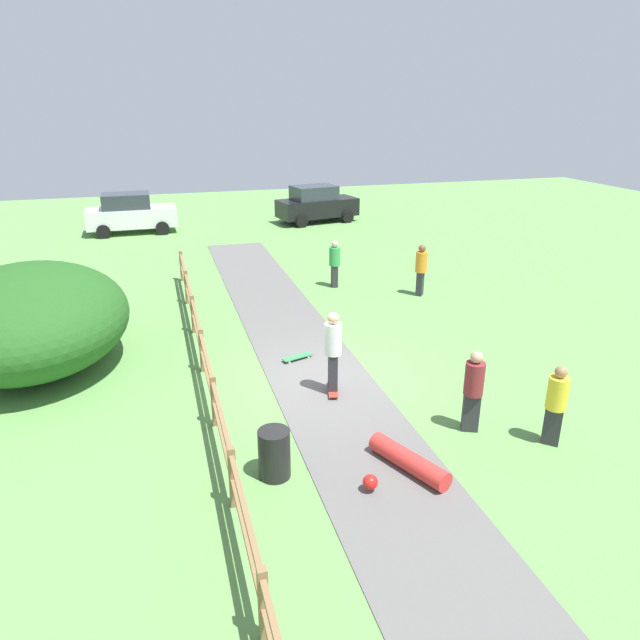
{
  "coord_description": "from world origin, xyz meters",
  "views": [
    {
      "loc": [
        -3.39,
        -11.58,
        6.19
      ],
      "look_at": [
        0.35,
        1.31,
        1.0
      ],
      "focal_mm": 32.31,
      "sensor_mm": 36.0,
      "label": 1
    }
  ],
  "objects_px": {
    "skateboard_loose": "(297,357)",
    "bystander_yellow": "(556,402)",
    "bush_large": "(31,319)",
    "bystander_maroon": "(473,388)",
    "bystander_green": "(335,262)",
    "parked_car_black": "(316,204)",
    "parked_car_white": "(131,213)",
    "trash_bin": "(274,454)",
    "skater_fallen": "(406,462)",
    "bystander_orange": "(421,268)",
    "skater_riding": "(333,348)"
  },
  "relations": [
    {
      "from": "skateboard_loose",
      "to": "bystander_yellow",
      "type": "bearing_deg",
      "value": -53.1
    },
    {
      "from": "bush_large",
      "to": "bystander_maroon",
      "type": "distance_m",
      "value": 10.34
    },
    {
      "from": "bystander_green",
      "to": "parked_car_black",
      "type": "height_order",
      "value": "parked_car_black"
    },
    {
      "from": "parked_car_white",
      "to": "trash_bin",
      "type": "bearing_deg",
      "value": -82.84
    },
    {
      "from": "skater_fallen",
      "to": "parked_car_white",
      "type": "relative_size",
      "value": 0.39
    },
    {
      "from": "skateboard_loose",
      "to": "skater_fallen",
      "type": "bearing_deg",
      "value": -82.06
    },
    {
      "from": "bystander_maroon",
      "to": "bystander_orange",
      "type": "bearing_deg",
      "value": 71.32
    },
    {
      "from": "trash_bin",
      "to": "skateboard_loose",
      "type": "xyz_separation_m",
      "value": [
        1.54,
        4.51,
        -0.36
      ]
    },
    {
      "from": "bush_large",
      "to": "skater_riding",
      "type": "relative_size",
      "value": 2.85
    },
    {
      "from": "bystander_maroon",
      "to": "skateboard_loose",
      "type": "bearing_deg",
      "value": 121.2
    },
    {
      "from": "bystander_yellow",
      "to": "bystander_green",
      "type": "height_order",
      "value": "bystander_green"
    },
    {
      "from": "bystander_maroon",
      "to": "parked_car_white",
      "type": "relative_size",
      "value": 0.41
    },
    {
      "from": "bush_large",
      "to": "bystander_green",
      "type": "bearing_deg",
      "value": 24.63
    },
    {
      "from": "skater_fallen",
      "to": "parked_car_white",
      "type": "bearing_deg",
      "value": 102.75
    },
    {
      "from": "bystander_green",
      "to": "bystander_maroon",
      "type": "bearing_deg",
      "value": -91.42
    },
    {
      "from": "trash_bin",
      "to": "parked_car_black",
      "type": "relative_size",
      "value": 0.2
    },
    {
      "from": "bush_large",
      "to": "trash_bin",
      "type": "distance_m",
      "value": 7.61
    },
    {
      "from": "bush_large",
      "to": "skater_fallen",
      "type": "height_order",
      "value": "bush_large"
    },
    {
      "from": "bystander_yellow",
      "to": "bystander_orange",
      "type": "relative_size",
      "value": 0.94
    },
    {
      "from": "skater_fallen",
      "to": "parked_car_black",
      "type": "bearing_deg",
      "value": 78.21
    },
    {
      "from": "parked_car_black",
      "to": "bush_large",
      "type": "bearing_deg",
      "value": -127.08
    },
    {
      "from": "bystander_yellow",
      "to": "bystander_maroon",
      "type": "height_order",
      "value": "bystander_maroon"
    },
    {
      "from": "skater_fallen",
      "to": "parked_car_black",
      "type": "relative_size",
      "value": 0.37
    },
    {
      "from": "skater_fallen",
      "to": "skateboard_loose",
      "type": "distance_m",
      "value": 5.1
    },
    {
      "from": "skater_fallen",
      "to": "bystander_yellow",
      "type": "distance_m",
      "value": 3.11
    },
    {
      "from": "bush_large",
      "to": "parked_car_white",
      "type": "xyz_separation_m",
      "value": [
        2.01,
        15.11,
        -0.29
      ]
    },
    {
      "from": "bystander_orange",
      "to": "parked_car_black",
      "type": "distance_m",
      "value": 12.7
    },
    {
      "from": "skateboard_loose",
      "to": "bystander_orange",
      "type": "distance_m",
      "value": 6.54
    },
    {
      "from": "trash_bin",
      "to": "bystander_yellow",
      "type": "distance_m",
      "value": 5.32
    },
    {
      "from": "trash_bin",
      "to": "skater_fallen",
      "type": "xyz_separation_m",
      "value": [
        2.24,
        -0.54,
        -0.25
      ]
    },
    {
      "from": "skater_riding",
      "to": "bystander_maroon",
      "type": "relative_size",
      "value": 1.11
    },
    {
      "from": "skater_fallen",
      "to": "parked_car_black",
      "type": "distance_m",
      "value": 22.09
    },
    {
      "from": "trash_bin",
      "to": "bystander_yellow",
      "type": "relative_size",
      "value": 0.55
    },
    {
      "from": "skater_riding",
      "to": "bystander_maroon",
      "type": "xyz_separation_m",
      "value": [
        2.16,
        -2.24,
        -0.14
      ]
    },
    {
      "from": "bush_large",
      "to": "skateboard_loose",
      "type": "xyz_separation_m",
      "value": [
        6.2,
        -1.46,
        -1.16
      ]
    },
    {
      "from": "skateboard_loose",
      "to": "bush_large",
      "type": "bearing_deg",
      "value": 166.75
    },
    {
      "from": "bystander_yellow",
      "to": "skateboard_loose",
      "type": "bearing_deg",
      "value": 126.9
    },
    {
      "from": "skater_fallen",
      "to": "bystander_green",
      "type": "relative_size",
      "value": 1.01
    },
    {
      "from": "bush_large",
      "to": "bystander_orange",
      "type": "xyz_separation_m",
      "value": [
        11.4,
        2.41,
        -0.3
      ]
    },
    {
      "from": "parked_car_black",
      "to": "bystander_orange",
      "type": "bearing_deg",
      "value": -90.06
    },
    {
      "from": "skater_riding",
      "to": "bystander_green",
      "type": "xyz_separation_m",
      "value": [
        2.39,
        7.44,
        -0.19
      ]
    },
    {
      "from": "parked_car_black",
      "to": "skater_fallen",
      "type": "bearing_deg",
      "value": -101.79
    },
    {
      "from": "bystander_maroon",
      "to": "parked_car_white",
      "type": "xyz_separation_m",
      "value": [
        -6.68,
        20.7,
        0.02
      ]
    },
    {
      "from": "bystander_yellow",
      "to": "bystander_maroon",
      "type": "distance_m",
      "value": 1.51
    },
    {
      "from": "skateboard_loose",
      "to": "parked_car_white",
      "type": "bearing_deg",
      "value": 104.18
    },
    {
      "from": "bystander_orange",
      "to": "parked_car_black",
      "type": "bearing_deg",
      "value": 89.94
    },
    {
      "from": "skateboard_loose",
      "to": "parked_car_white",
      "type": "xyz_separation_m",
      "value": [
        -4.19,
        16.57,
        0.87
      ]
    },
    {
      "from": "trash_bin",
      "to": "bystander_green",
      "type": "relative_size",
      "value": 0.55
    },
    {
      "from": "bystander_green",
      "to": "skater_riding",
      "type": "bearing_deg",
      "value": -107.84
    },
    {
      "from": "skater_fallen",
      "to": "bush_large",
      "type": "bearing_deg",
      "value": 136.69
    }
  ]
}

